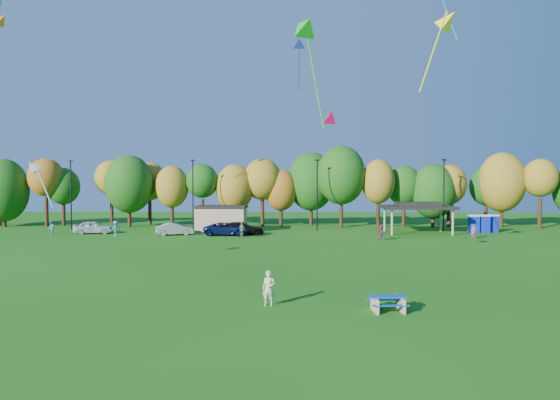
{
  "coord_description": "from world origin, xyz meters",
  "views": [
    {
      "loc": [
        -0.34,
        -23.75,
        6.13
      ],
      "look_at": [
        -1.46,
        6.0,
        5.09
      ],
      "focal_mm": 32.0,
      "sensor_mm": 36.0,
      "label": 1
    }
  ],
  "objects_px": {
    "porta_potties": "(484,224)",
    "car_b": "(175,229)",
    "picnic_table": "(388,302)",
    "kite_flyer": "(269,288)",
    "car_d": "(241,228)",
    "car_c": "(227,229)",
    "car_a": "(93,227)"
  },
  "relations": [
    {
      "from": "picnic_table",
      "to": "car_c",
      "type": "height_order",
      "value": "car_c"
    },
    {
      "from": "car_b",
      "to": "car_c",
      "type": "relative_size",
      "value": 0.8
    },
    {
      "from": "car_d",
      "to": "porta_potties",
      "type": "bearing_deg",
      "value": -96.65
    },
    {
      "from": "car_c",
      "to": "kite_flyer",
      "type": "bearing_deg",
      "value": -166.8
    },
    {
      "from": "picnic_table",
      "to": "car_c",
      "type": "distance_m",
      "value": 35.97
    },
    {
      "from": "picnic_table",
      "to": "kite_flyer",
      "type": "xyz_separation_m",
      "value": [
        -5.72,
        0.86,
        0.44
      ]
    },
    {
      "from": "car_a",
      "to": "car_d",
      "type": "relative_size",
      "value": 0.86
    },
    {
      "from": "picnic_table",
      "to": "kite_flyer",
      "type": "bearing_deg",
      "value": 167.02
    },
    {
      "from": "car_a",
      "to": "car_d",
      "type": "distance_m",
      "value": 17.91
    },
    {
      "from": "picnic_table",
      "to": "car_b",
      "type": "distance_m",
      "value": 38.54
    },
    {
      "from": "porta_potties",
      "to": "car_d",
      "type": "xyz_separation_m",
      "value": [
        -29.48,
        -4.13,
        -0.33
      ]
    },
    {
      "from": "picnic_table",
      "to": "car_d",
      "type": "bearing_deg",
      "value": 103.38
    },
    {
      "from": "porta_potties",
      "to": "car_b",
      "type": "distance_m",
      "value": 37.48
    },
    {
      "from": "car_c",
      "to": "car_d",
      "type": "bearing_deg",
      "value": -70.56
    },
    {
      "from": "kite_flyer",
      "to": "car_c",
      "type": "distance_m",
      "value": 33.55
    },
    {
      "from": "porta_potties",
      "to": "picnic_table",
      "type": "bearing_deg",
      "value": -115.75
    },
    {
      "from": "car_b",
      "to": "car_d",
      "type": "relative_size",
      "value": 0.82
    },
    {
      "from": "kite_flyer",
      "to": "porta_potties",
      "type": "bearing_deg",
      "value": 60.18
    },
    {
      "from": "porta_potties",
      "to": "car_c",
      "type": "height_order",
      "value": "porta_potties"
    },
    {
      "from": "picnic_table",
      "to": "car_b",
      "type": "height_order",
      "value": "car_b"
    },
    {
      "from": "porta_potties",
      "to": "car_d",
      "type": "bearing_deg",
      "value": -172.03
    },
    {
      "from": "porta_potties",
      "to": "car_c",
      "type": "relative_size",
      "value": 0.69
    },
    {
      "from": "kite_flyer",
      "to": "car_d",
      "type": "height_order",
      "value": "kite_flyer"
    },
    {
      "from": "porta_potties",
      "to": "kite_flyer",
      "type": "relative_size",
      "value": 2.14
    },
    {
      "from": "kite_flyer",
      "to": "car_d",
      "type": "bearing_deg",
      "value": 102.01
    },
    {
      "from": "car_a",
      "to": "car_c",
      "type": "distance_m",
      "value": 16.38
    },
    {
      "from": "porta_potties",
      "to": "car_d",
      "type": "distance_m",
      "value": 29.76
    },
    {
      "from": "car_b",
      "to": "car_c",
      "type": "bearing_deg",
      "value": -108.83
    },
    {
      "from": "car_c",
      "to": "car_b",
      "type": "bearing_deg",
      "value": 91.55
    },
    {
      "from": "kite_flyer",
      "to": "car_c",
      "type": "bearing_deg",
      "value": 104.77
    },
    {
      "from": "picnic_table",
      "to": "car_a",
      "type": "bearing_deg",
      "value": 125.1
    },
    {
      "from": "picnic_table",
      "to": "car_c",
      "type": "bearing_deg",
      "value": 105.99
    }
  ]
}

